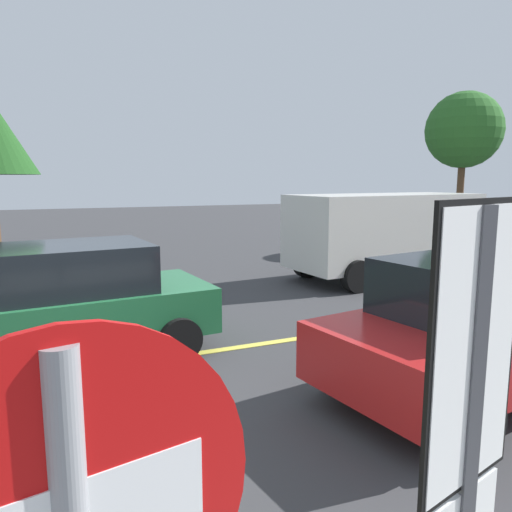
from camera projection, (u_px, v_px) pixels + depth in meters
ground_plane at (65, 373)px, 6.57m from camera, size 80.00×80.00×0.00m
lane_marking_centre at (267, 343)px, 7.76m from camera, size 28.00×0.16×0.01m
speed_limit_sign at (468, 423)px, 1.66m from camera, size 0.53×0.15×2.52m
white_van at (385, 230)px, 12.76m from camera, size 5.36×2.63×2.20m
car_green_near_curb at (67, 302)px, 7.02m from camera, size 4.33×2.32×1.66m
car_red_approaching at (482, 325)px, 5.93m from camera, size 4.60×2.56×1.65m
tree_centre_verge at (464, 131)px, 17.60m from camera, size 2.72×2.72×5.69m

